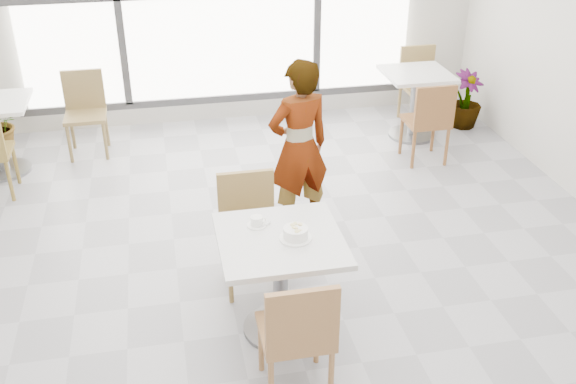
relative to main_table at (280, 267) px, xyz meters
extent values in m
plane|color=#9E9EA5|center=(0.08, 0.44, -0.52)|extent=(7.00, 7.00, 0.00)
cube|color=#3F3F42|center=(0.08, 3.85, -0.24)|extent=(4.60, 0.05, 0.08)
cube|color=silver|center=(0.00, 0.00, 0.21)|extent=(0.80, 0.80, 0.04)
cylinder|color=slate|center=(0.00, 0.00, -0.17)|extent=(0.10, 0.10, 0.71)
cylinder|color=slate|center=(0.00, 0.00, -0.51)|extent=(0.52, 0.52, 0.03)
cube|color=#A37244|center=(-0.02, -0.54, -0.09)|extent=(0.42, 0.42, 0.04)
cube|color=#A37244|center=(-0.02, -0.73, 0.14)|extent=(0.42, 0.04, 0.42)
cylinder|color=#A37244|center=(0.16, -0.36, -0.32)|extent=(0.04, 0.04, 0.41)
cylinder|color=#A37244|center=(0.16, -0.72, -0.32)|extent=(0.04, 0.04, 0.41)
cylinder|color=#A37244|center=(-0.20, -0.36, -0.32)|extent=(0.04, 0.04, 0.41)
cube|color=olive|center=(-0.12, 0.55, -0.09)|extent=(0.42, 0.42, 0.04)
cube|color=olive|center=(-0.12, 0.74, 0.14)|extent=(0.42, 0.04, 0.42)
cylinder|color=olive|center=(-0.30, 0.37, -0.32)|extent=(0.04, 0.04, 0.41)
cylinder|color=olive|center=(-0.30, 0.73, -0.32)|extent=(0.04, 0.04, 0.41)
cylinder|color=olive|center=(0.06, 0.37, -0.32)|extent=(0.04, 0.04, 0.41)
cylinder|color=olive|center=(0.06, 0.73, -0.32)|extent=(0.04, 0.04, 0.41)
cylinder|color=white|center=(0.09, -0.03, 0.23)|extent=(0.21, 0.21, 0.01)
cylinder|color=white|center=(0.09, -0.03, 0.27)|extent=(0.16, 0.16, 0.07)
torus|color=white|center=(0.09, -0.03, 0.31)|extent=(0.16, 0.16, 0.01)
cylinder|color=beige|center=(0.09, -0.03, 0.27)|extent=(0.14, 0.14, 0.05)
cylinder|color=beige|center=(0.09, -0.08, 0.31)|extent=(0.03, 0.03, 0.02)
cylinder|color=beige|center=(0.09, -0.04, 0.31)|extent=(0.03, 0.03, 0.02)
cylinder|color=beige|center=(0.12, -0.07, 0.30)|extent=(0.03, 0.03, 0.02)
cylinder|color=beige|center=(0.09, -0.02, 0.30)|extent=(0.03, 0.03, 0.01)
cylinder|color=beige|center=(0.10, 0.01, 0.31)|extent=(0.03, 0.03, 0.02)
cylinder|color=beige|center=(0.13, 0.00, 0.31)|extent=(0.03, 0.03, 0.01)
cylinder|color=#F6E99E|center=(0.08, -0.02, 0.30)|extent=(0.03, 0.03, 0.02)
cylinder|color=beige|center=(0.11, -0.07, 0.31)|extent=(0.03, 0.03, 0.02)
cylinder|color=#F1EB9C|center=(0.09, -0.03, 0.30)|extent=(0.03, 0.03, 0.01)
cylinder|color=beige|center=(0.11, -0.01, 0.30)|extent=(0.03, 0.03, 0.02)
cylinder|color=beige|center=(0.11, -0.06, 0.31)|extent=(0.03, 0.03, 0.02)
cylinder|color=beige|center=(0.08, 0.00, 0.31)|extent=(0.03, 0.03, 0.01)
cylinder|color=#F6EE9F|center=(0.09, -0.03, 0.31)|extent=(0.03, 0.03, 0.02)
cylinder|color=white|center=(-0.12, 0.18, 0.23)|extent=(0.13, 0.13, 0.01)
cylinder|color=white|center=(-0.12, 0.18, 0.27)|extent=(0.08, 0.08, 0.06)
torus|color=white|center=(-0.08, 0.18, 0.27)|extent=(0.05, 0.01, 0.05)
cylinder|color=black|center=(-0.12, 0.18, 0.29)|extent=(0.07, 0.07, 0.00)
cube|color=silver|center=(-0.07, 0.16, 0.24)|extent=(0.09, 0.05, 0.00)
sphere|color=silver|center=(-0.04, 0.17, 0.24)|extent=(0.02, 0.02, 0.02)
imported|color=black|center=(0.41, 1.32, 0.23)|extent=(0.62, 0.49, 1.50)
cylinder|color=gray|center=(-2.28, 2.96, -0.51)|extent=(0.52, 0.52, 0.03)
cube|color=white|center=(2.09, 2.98, 0.21)|extent=(0.70, 0.70, 0.04)
cylinder|color=slate|center=(2.09, 2.98, -0.17)|extent=(0.10, 0.10, 0.71)
cylinder|color=slate|center=(2.09, 2.98, -0.51)|extent=(0.52, 0.52, 0.03)
cylinder|color=olive|center=(-2.10, 2.65, -0.32)|extent=(0.04, 0.04, 0.41)
cylinder|color=olive|center=(-2.10, 2.29, -0.32)|extent=(0.04, 0.04, 0.41)
cube|color=olive|center=(-1.45, 3.22, -0.09)|extent=(0.42, 0.42, 0.04)
cube|color=olive|center=(-1.45, 3.41, 0.14)|extent=(0.42, 0.04, 0.42)
cylinder|color=olive|center=(-1.63, 3.04, -0.32)|extent=(0.04, 0.04, 0.41)
cylinder|color=olive|center=(-1.63, 3.40, -0.32)|extent=(0.04, 0.04, 0.41)
cylinder|color=olive|center=(-1.27, 3.04, -0.32)|extent=(0.04, 0.04, 0.41)
cylinder|color=olive|center=(-1.27, 3.40, -0.32)|extent=(0.04, 0.04, 0.41)
cube|color=brown|center=(1.98, 2.37, -0.09)|extent=(0.42, 0.42, 0.04)
cube|color=brown|center=(1.98, 2.18, 0.14)|extent=(0.42, 0.04, 0.42)
cylinder|color=brown|center=(2.16, 2.55, -0.32)|extent=(0.04, 0.04, 0.41)
cylinder|color=brown|center=(2.16, 2.19, -0.32)|extent=(0.04, 0.04, 0.41)
cylinder|color=brown|center=(1.80, 2.55, -0.32)|extent=(0.04, 0.04, 0.41)
cylinder|color=brown|center=(1.80, 2.19, -0.32)|extent=(0.04, 0.04, 0.41)
cube|color=#9E8048|center=(2.32, 3.36, -0.09)|extent=(0.42, 0.42, 0.04)
cube|color=#9E8048|center=(2.32, 3.55, 0.14)|extent=(0.42, 0.04, 0.42)
cylinder|color=#9E8048|center=(2.14, 3.18, -0.32)|extent=(0.04, 0.04, 0.41)
cylinder|color=#9E8048|center=(2.14, 3.54, -0.32)|extent=(0.04, 0.04, 0.41)
cylinder|color=#9E8048|center=(2.50, 3.18, -0.32)|extent=(0.04, 0.04, 0.41)
cylinder|color=#9E8048|center=(2.50, 3.54, -0.32)|extent=(0.04, 0.04, 0.41)
imported|color=#508038|center=(2.78, 3.12, -0.19)|extent=(0.47, 0.47, 0.66)
camera|label=1|loc=(-0.67, -3.53, 2.51)|focal=41.36mm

